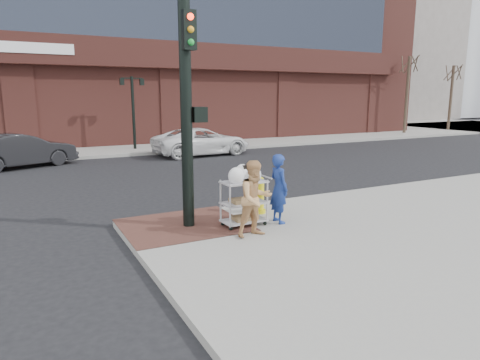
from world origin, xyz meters
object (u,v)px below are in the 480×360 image
sedan_dark (21,151)px  fire_hydrant (260,194)px  pedestrian_tan (255,199)px  utility_cart (244,199)px  minivan_white (202,141)px  lamp_post (133,105)px  woman_blue (279,189)px  traffic_signal_pole (188,109)px

sedan_dark → fire_hydrant: 12.86m
pedestrian_tan → utility_cart: bearing=75.4°
pedestrian_tan → minivan_white: 14.02m
lamp_post → fire_hydrant: (-0.49, -15.00, -1.98)m
minivan_white → utility_cart: bearing=157.6°
woman_blue → utility_cart: 0.88m
lamp_post → sedan_dark: 6.93m
pedestrian_tan → minivan_white: pedestrian_tan is taller
traffic_signal_pole → woman_blue: 2.80m
traffic_signal_pole → fire_hydrant: size_ratio=5.25×
utility_cart → fire_hydrant: utility_cart is taller
pedestrian_tan → fire_hydrant: (1.00, 1.55, -0.33)m
traffic_signal_pole → woman_blue: traffic_signal_pole is taller
sedan_dark → minivan_white: (8.59, 0.10, -0.03)m
traffic_signal_pole → fire_hydrant: traffic_signal_pole is taller
minivan_white → utility_cart: size_ratio=3.66×
sedan_dark → fire_hydrant: bearing=-178.3°
lamp_post → traffic_signal_pole: size_ratio=0.80×
lamp_post → fire_hydrant: size_ratio=4.20×
pedestrian_tan → sedan_dark: pedestrian_tan is taller
fire_hydrant → sedan_dark: bearing=114.4°
sedan_dark → fire_hydrant: sedan_dark is taller
traffic_signal_pole → utility_cart: 2.39m
minivan_white → woman_blue: bearing=161.3°
pedestrian_tan → utility_cart: pedestrian_tan is taller
traffic_signal_pole → pedestrian_tan: traffic_signal_pole is taller
utility_cart → fire_hydrant: 1.17m
lamp_post → fire_hydrant: lamp_post is taller
utility_cart → pedestrian_tan: bearing=-100.0°
sedan_dark → utility_cart: (4.45, -12.48, 0.04)m
pedestrian_tan → fire_hydrant: size_ratio=1.72×
lamp_post → sedan_dark: bearing=-150.4°
woman_blue → utility_cart: woman_blue is taller
lamp_post → sedan_dark: (-5.80, -3.29, -1.87)m
minivan_white → sedan_dark: bearing=86.5°
lamp_post → minivan_white: size_ratio=0.77×
lamp_post → traffic_signal_pole: bearing=-99.2°
traffic_signal_pole → utility_cart: bearing=-25.8°
pedestrian_tan → fire_hydrant: pedestrian_tan is taller
pedestrian_tan → fire_hydrant: bearing=52.5°
lamp_post → minivan_white: 4.64m
traffic_signal_pole → sedan_dark: (-3.33, 11.94, -2.08)m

